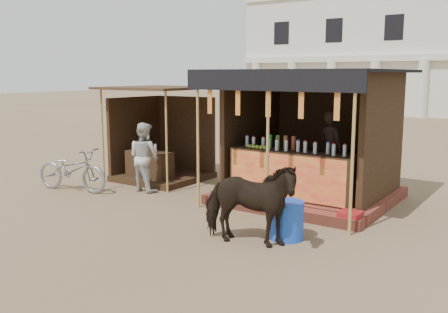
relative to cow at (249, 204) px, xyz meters
name	(u,v)px	position (x,y,z in m)	size (l,w,h in m)	color
ground	(172,232)	(-1.45, -0.17, -0.68)	(120.00, 120.00, 0.00)	#846B4C
main_stall	(310,153)	(-0.43, 3.19, 0.34)	(3.60, 3.61, 2.78)	#974531
secondary_stall	(159,146)	(-4.62, 3.07, 0.17)	(2.40, 2.40, 2.38)	#3C2415
cow	(249,204)	(0.00, 0.00, 0.00)	(0.74, 1.62, 1.37)	black
motorbike	(72,170)	(-5.35, 0.88, -0.18)	(0.67, 1.91, 1.00)	gray
bystander	(144,157)	(-3.96, 1.83, 0.12)	(0.78, 0.61, 1.60)	beige
blue_barrel	(287,220)	(0.36, 0.62, -0.36)	(0.56, 0.56, 0.64)	blue
red_crate	(350,219)	(0.99, 1.83, -0.54)	(0.39, 0.39, 0.28)	maroon
cooler	(335,203)	(0.46, 2.43, -0.45)	(0.66, 0.46, 0.46)	#197145
background_building	(438,55)	(-3.45, 29.78, 3.30)	(26.00, 7.45, 8.18)	silver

